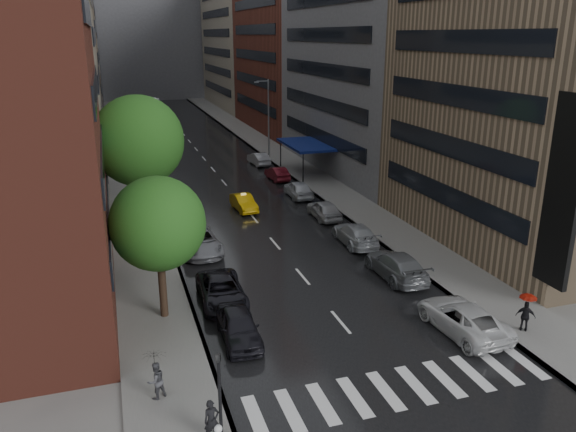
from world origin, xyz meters
name	(u,v)px	position (x,y,z in m)	size (l,w,h in m)	color
ground	(375,363)	(0.00, 0.00, 0.00)	(220.00, 220.00, 0.00)	gray
road	(199,152)	(0.00, 50.00, 0.01)	(14.00, 140.00, 0.01)	black
sidewalk_left	(125,156)	(-9.00, 50.00, 0.07)	(4.00, 140.00, 0.15)	gray
sidewalk_right	(267,147)	(9.00, 50.00, 0.07)	(4.00, 140.00, 0.15)	gray
crosswalk	(401,388)	(0.20, -2.00, 0.01)	(13.15, 2.80, 0.01)	silver
buildings_left	(60,19)	(-15.00, 58.79, 15.99)	(8.00, 108.00, 38.00)	maroon
buildings_right	(295,27)	(15.00, 56.70, 15.03)	(8.05, 109.10, 36.00)	#937A5B
building_far	(147,26)	(0.00, 118.00, 16.00)	(40.00, 14.00, 32.00)	slate
tree_near	(158,224)	(-8.60, 7.24, 5.20)	(4.77, 4.77, 7.61)	#382619
tree_mid	(138,141)	(-8.60, 20.61, 7.01)	(6.42, 6.42, 10.24)	#382619
tree_far	(134,142)	(-8.60, 29.05, 5.44)	(4.99, 4.99, 7.95)	#382619
taxi	(244,203)	(-0.25, 24.40, 0.67)	(1.41, 4.05, 1.33)	#E2AA0B
parked_cars_left	(203,251)	(-5.40, 14.29, 0.74)	(2.93, 28.91, 1.56)	black
parked_cars_right	(342,223)	(5.40, 16.68, 0.75)	(2.81, 44.50, 1.58)	silver
ped_bag_walker	(212,421)	(-7.92, -2.86, 0.91)	(0.67, 0.49, 1.58)	black
ped_black_umbrella	(155,371)	(-9.62, 0.23, 1.40)	(0.96, 0.98, 2.09)	#45454A
ped_red_umbrella	(527,309)	(8.22, 0.21, 1.34)	(0.95, 0.88, 2.01)	black
traffic_light	(220,388)	(-7.60, -2.87, 2.23)	(0.18, 0.15, 3.45)	black
street_lamp_left	(144,146)	(-7.72, 30.00, 4.89)	(1.74, 0.22, 9.00)	gray
street_lamp_right	(268,116)	(7.72, 45.00, 4.89)	(1.74, 0.22, 9.00)	gray
awning	(306,145)	(8.98, 35.00, 3.13)	(4.00, 8.00, 3.12)	navy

